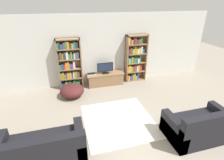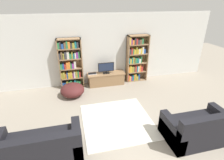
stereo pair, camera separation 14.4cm
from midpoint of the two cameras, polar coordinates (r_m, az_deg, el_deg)
The scene contains 10 objects.
wall_back at distance 6.64m, azimuth -2.58°, elevation 9.83°, with size 8.80×0.06×2.60m.
bookshelf_left at distance 6.46m, azimuth -12.86°, elevation 5.08°, with size 0.83×0.30×1.83m.
bookshelf_right at distance 6.95m, azimuth 8.39°, elevation 6.83°, with size 0.83×0.30×1.83m.
tv_stand at distance 6.74m, azimuth -1.29°, elevation 0.44°, with size 1.42×0.48×0.46m.
television at distance 6.56m, azimuth -1.31°, elevation 3.99°, with size 0.61×0.16×0.42m.
laptop at distance 6.60m, azimuth -5.89°, elevation 2.07°, with size 0.32×0.20×0.03m.
area_rug at distance 4.91m, azimuth 2.56°, elevation -13.08°, with size 1.85×1.94×0.02m.
couch_left_sectional at distance 3.97m, azimuth -21.64°, elevation -20.75°, with size 1.68×0.94×0.91m.
couch_right_sofa at distance 4.71m, azimuth 27.31°, elevation -13.96°, with size 1.54×0.90×0.86m.
beanbag_ottoman at distance 6.06m, azimuth -12.13°, elevation -3.24°, with size 0.80×0.80×0.45m, color #4C1E1E.
Camera 2 is at (-1.18, -2.07, 3.04)m, focal length 28.00 mm.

